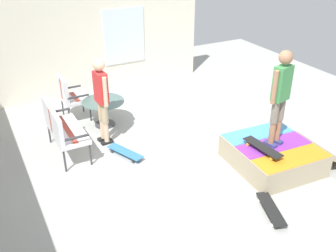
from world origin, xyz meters
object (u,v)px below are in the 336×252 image
Objects in this scene: skateboard_on_ramp at (263,147)px; skate_ramp at (274,155)px; patio_chair_near_house at (69,94)px; patio_table at (104,108)px; skateboard_by_bench at (125,152)px; patio_bench at (60,126)px; skateboard_spare at (271,209)px; person_skater at (281,92)px; person_watching at (101,95)px.

skate_ramp is at bearing -76.88° from skateboard_on_ramp.
patio_table is at bearing -137.12° from patio_chair_near_house.
skate_ramp is at bearing -124.29° from skateboard_by_bench.
patio_chair_near_house is (3.54, 2.73, 0.39)m from skate_ramp.
skate_ramp is 1.63× the size of patio_bench.
skate_ramp is 2.49× the size of skateboard_spare.
person_skater reaches higher than patio_bench.
patio_chair_near_house is 0.59× the size of person_skater.
patio_bench is 1.29m from skateboard_by_bench.
patio_table is 0.97m from person_watching.
skate_ramp is 2.50× the size of skateboard_by_bench.
skateboard_spare is at bearing -162.49° from patio_table.
skateboard_on_ramp is at bearing -138.69° from person_watching.
patio_chair_near_house is 4.93m from skateboard_spare.
skateboard_on_ramp is (-0.09, 0.37, 0.31)m from skate_ramp.
person_skater is at bearing 37.99° from skate_ramp.
patio_bench is 1.53× the size of skateboard_spare.
person_watching is at bearing -83.81° from patio_bench.
skateboard_spare is (-3.16, -2.35, -0.53)m from patio_bench.
skateboard_on_ramp is (-3.02, -1.80, 0.12)m from patio_table.
patio_bench is 1.23× the size of patio_chair_near_house.
person_watching is 3.28m from person_skater.
patio_table is 0.52× the size of person_watching.
patio_bench is at bearing 52.46° from skateboard_on_ramp.
patio_table is 3.52m from skateboard_on_ramp.
skateboard_by_bench is (1.52, 2.24, -1.36)m from person_skater.
person_skater reaches higher than patio_table.
skate_ramp is 1.38m from skateboard_spare.
skateboard_spare is at bearing -143.37° from patio_bench.
person_watching is (2.24, 2.42, 0.81)m from skate_ramp.
patio_table reaches higher than skateboard_by_bench.
person_skater reaches higher than skateboard_spare.
skateboard_by_bench is 1.00× the size of skateboard_on_ramp.
patio_bench reaches higher than skateboard_spare.
patio_chair_near_house reaches higher than patio_table.
skateboard_spare is (-4.56, -1.81, -0.53)m from patio_chair_near_house.
person_watching reaches higher than skateboard_by_bench.
skate_ramp is 4.49m from patio_chair_near_house.
skate_ramp is 3.66m from patio_table.
patio_bench is 1.54× the size of skateboard_by_bench.
patio_table is (2.94, 2.18, 0.18)m from skate_ramp.
patio_chair_near_house reaches higher than skate_ramp.
person_skater is at bearing -143.50° from patio_table.
patio_bench is 3.67m from skateboard_on_ramp.
person_watching is 2.14× the size of skateboard_by_bench.
patio_chair_near_house is 2.11m from skateboard_by_bench.
skate_ramp is at bearing -142.01° from person_skater.
patio_table is at bearing -3.79° from skateboard_by_bench.
patio_chair_near_house is (1.39, -0.55, -0.00)m from patio_bench.
patio_chair_near_house is at bearing 37.68° from skate_ramp.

